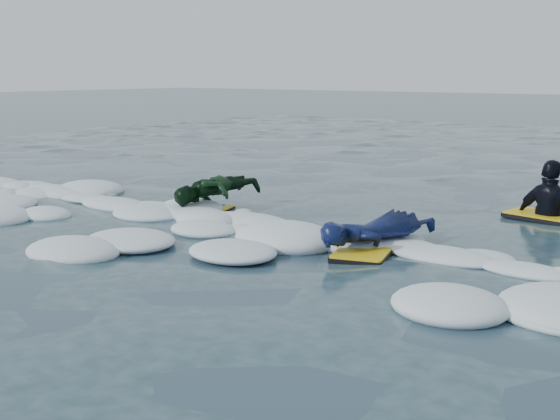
% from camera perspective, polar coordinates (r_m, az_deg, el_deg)
% --- Properties ---
extents(ground, '(120.00, 120.00, 0.00)m').
position_cam_1_polar(ground, '(7.43, -7.35, -4.10)').
color(ground, '#172E37').
rests_on(ground, ground).
extents(foam_band, '(12.00, 3.10, 0.30)m').
position_cam_1_polar(foam_band, '(8.18, -2.30, -2.60)').
color(foam_band, white).
rests_on(foam_band, ground).
extents(prone_woman_unit, '(0.94, 1.65, 0.40)m').
position_cam_1_polar(prone_woman_unit, '(7.80, 7.80, -1.82)').
color(prone_woman_unit, black).
rests_on(prone_woman_unit, ground).
extents(prone_child_unit, '(0.89, 1.41, 0.51)m').
position_cam_1_polar(prone_child_unit, '(9.88, -5.19, 1.31)').
color(prone_child_unit, black).
rests_on(prone_child_unit, ground).
extents(waiting_rider_unit, '(1.20, 0.80, 1.66)m').
position_cam_1_polar(waiting_rider_unit, '(10.00, 21.01, -0.89)').
color(waiting_rider_unit, black).
rests_on(waiting_rider_unit, ground).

